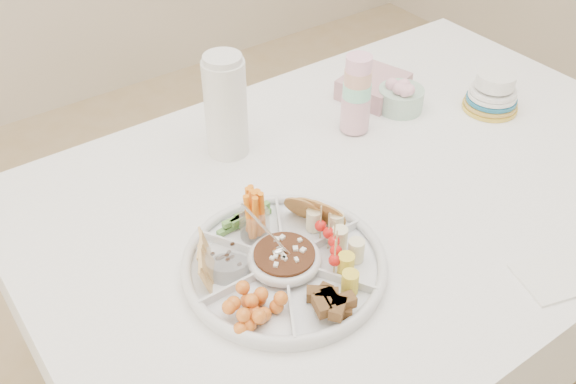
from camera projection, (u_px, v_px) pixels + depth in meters
floor at (351, 381)px, 1.91m from camera, size 4.00×4.00×0.00m
dining_table at (360, 295)px, 1.67m from camera, size 1.52×1.02×0.76m
party_tray at (284, 262)px, 1.20m from camera, size 0.38×0.38×0.04m
bean_dip at (284, 259)px, 1.19m from camera, size 0.11×0.11×0.04m
tortillas at (311, 211)px, 1.28m from camera, size 0.11×0.11×0.06m
carrot_cucumber at (246, 208)px, 1.25m from camera, size 0.12×0.12×0.11m
pita_raisins at (214, 258)px, 1.17m from camera, size 0.12×0.12×0.07m
cherries at (253, 306)px, 1.10m from camera, size 0.11×0.11×0.05m
granola_chunks at (328, 300)px, 1.11m from camera, size 0.11×0.11×0.05m
banana_tomato at (354, 243)px, 1.19m from camera, size 0.10×0.10×0.08m
cup_stack at (357, 95)px, 1.52m from camera, size 0.08×0.08×0.19m
thermos at (226, 105)px, 1.44m from camera, size 0.10×0.10×0.25m
flower_bowl at (401, 94)px, 1.63m from camera, size 0.13×0.13×0.09m
napkin_stack at (373, 86)px, 1.69m from camera, size 0.20×0.18×0.05m
plate_stack at (493, 94)px, 1.63m from camera, size 0.14×0.14×0.09m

